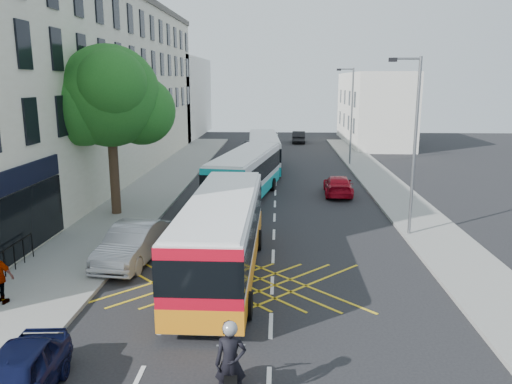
# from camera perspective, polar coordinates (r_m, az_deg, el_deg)

# --- Properties ---
(pavement_left) EXTENTS (5.00, 70.00, 0.15)m
(pavement_left) POSITION_cam_1_polar(r_m,az_deg,el_deg) (27.93, -15.61, -2.47)
(pavement_left) COLOR gray
(pavement_left) RESTS_ON ground
(pavement_right) EXTENTS (3.00, 70.00, 0.15)m
(pavement_right) POSITION_cam_1_polar(r_m,az_deg,el_deg) (27.54, 17.95, -2.83)
(pavement_right) COLOR gray
(pavement_right) RESTS_ON ground
(terrace_main) EXTENTS (8.30, 45.00, 13.50)m
(terrace_main) POSITION_cam_1_polar(r_m,az_deg,el_deg) (37.84, -19.81, 11.34)
(terrace_main) COLOR beige
(terrace_main) RESTS_ON ground
(terrace_far) EXTENTS (8.00, 20.00, 10.00)m
(terrace_far) POSITION_cam_1_polar(r_m,az_deg,el_deg) (67.14, -9.77, 10.63)
(terrace_far) COLOR silver
(terrace_far) RESTS_ON ground
(building_right) EXTENTS (6.00, 18.00, 8.00)m
(building_right) POSITION_cam_1_polar(r_m,az_deg,el_deg) (59.67, 13.22, 9.29)
(building_right) COLOR silver
(building_right) RESTS_ON ground
(street_tree) EXTENTS (6.30, 5.70, 8.80)m
(street_tree) POSITION_cam_1_polar(r_m,az_deg,el_deg) (27.01, -16.44, 10.36)
(street_tree) COLOR #382619
(street_tree) RESTS_ON pavement_left
(lamp_near) EXTENTS (1.45, 0.15, 8.00)m
(lamp_near) POSITION_cam_1_polar(r_m,az_deg,el_deg) (23.52, 17.51, 5.93)
(lamp_near) COLOR slate
(lamp_near) RESTS_ON pavement_right
(lamp_far) EXTENTS (1.45, 0.15, 8.00)m
(lamp_far) POSITION_cam_1_polar(r_m,az_deg,el_deg) (43.09, 10.76, 9.07)
(lamp_far) COLOR slate
(lamp_far) RESTS_ON pavement_right
(bus_near) EXTENTS (2.72, 10.59, 2.97)m
(bus_near) POSITION_cam_1_polar(r_m,az_deg,el_deg) (18.51, -3.90, -4.87)
(bus_near) COLOR silver
(bus_near) RESTS_ON ground
(bus_mid) EXTENTS (4.10, 10.61, 2.91)m
(bus_mid) POSITION_cam_1_polar(r_m,az_deg,el_deg) (30.21, -1.20, 1.96)
(bus_mid) COLOR silver
(bus_mid) RESTS_ON ground
(bus_far) EXTENTS (2.88, 10.13, 2.82)m
(bus_far) POSITION_cam_1_polar(r_m,az_deg,el_deg) (40.66, 0.88, 4.65)
(bus_far) COLOR silver
(bus_far) RESTS_ON ground
(motorbike) EXTENTS (0.75, 2.36, 2.09)m
(motorbike) POSITION_cam_1_polar(r_m,az_deg,el_deg) (11.57, -2.91, -19.41)
(motorbike) COLOR black
(motorbike) RESTS_ON ground
(parked_car_blue) EXTENTS (1.83, 3.96, 1.32)m
(parked_car_blue) POSITION_cam_1_polar(r_m,az_deg,el_deg) (12.90, -25.92, -18.82)
(parked_car_blue) COLOR #0D1236
(parked_car_blue) RESTS_ON ground
(parked_car_silver) EXTENTS (2.17, 4.85, 1.55)m
(parked_car_silver) POSITION_cam_1_polar(r_m,az_deg,el_deg) (20.58, -13.91, -5.73)
(parked_car_silver) COLOR #A3A4AB
(parked_car_silver) RESTS_ON ground
(red_hatchback) EXTENTS (1.94, 4.35, 1.24)m
(red_hatchback) POSITION_cam_1_polar(r_m,az_deg,el_deg) (32.09, 9.36, 0.76)
(red_hatchback) COLOR #A50717
(red_hatchback) RESTS_ON ground
(distant_car_grey) EXTENTS (2.17, 4.35, 1.18)m
(distant_car_grey) POSITION_cam_1_polar(r_m,az_deg,el_deg) (50.67, -0.59, 5.21)
(distant_car_grey) COLOR #3B3C42
(distant_car_grey) RESTS_ON ground
(distant_car_dark) EXTENTS (1.63, 4.22, 1.37)m
(distant_car_dark) POSITION_cam_1_polar(r_m,az_deg,el_deg) (58.90, 4.90, 6.30)
(distant_car_dark) COLOR black
(distant_car_dark) RESTS_ON ground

